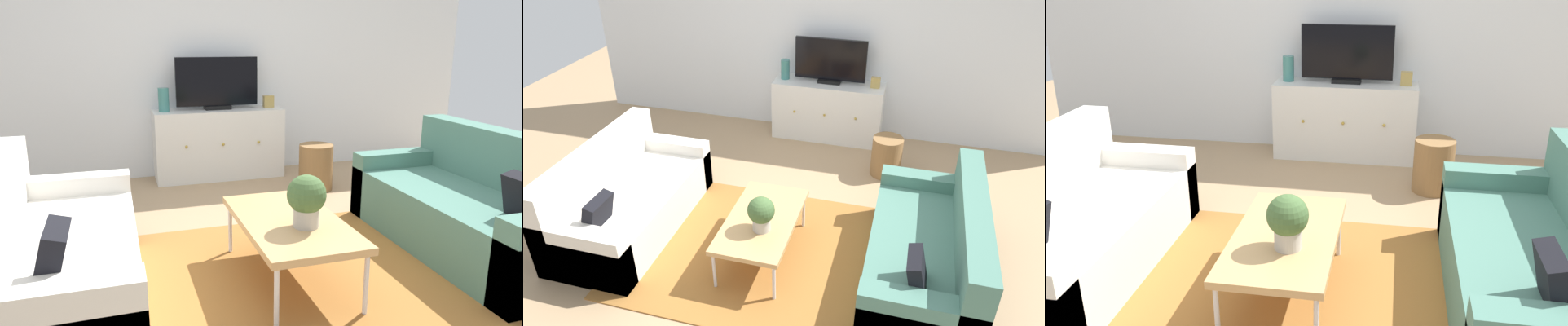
# 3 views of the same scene
# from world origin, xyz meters

# --- Properties ---
(ground_plane) EXTENTS (10.00, 10.00, 0.00)m
(ground_plane) POSITION_xyz_m (0.00, 0.00, 0.00)
(ground_plane) COLOR tan
(wall_back) EXTENTS (6.40, 0.12, 2.70)m
(wall_back) POSITION_xyz_m (0.00, 2.55, 1.35)
(wall_back) COLOR white
(wall_back) RESTS_ON ground_plane
(area_rug) EXTENTS (2.50, 1.90, 0.01)m
(area_rug) POSITION_xyz_m (0.00, -0.15, 0.01)
(area_rug) COLOR #9E662D
(area_rug) RESTS_ON ground_plane
(couch_left_side) EXTENTS (0.86, 1.78, 0.83)m
(couch_left_side) POSITION_xyz_m (-1.44, -0.10, 0.28)
(couch_left_side) COLOR silver
(couch_left_side) RESTS_ON ground_plane
(couch_right_side) EXTENTS (0.86, 1.78, 0.83)m
(couch_right_side) POSITION_xyz_m (1.44, -0.10, 0.28)
(couch_right_side) COLOR #4C7A6B
(couch_right_side) RESTS_ON ground_plane
(coffee_table) EXTENTS (0.59, 1.07, 0.41)m
(coffee_table) POSITION_xyz_m (-0.02, -0.18, 0.38)
(coffee_table) COLOR tan
(coffee_table) RESTS_ON ground_plane
(potted_plant) EXTENTS (0.23, 0.23, 0.31)m
(potted_plant) POSITION_xyz_m (0.03, -0.33, 0.58)
(potted_plant) COLOR #B7B2A8
(potted_plant) RESTS_ON coffee_table
(tv_console) EXTENTS (1.38, 0.47, 0.75)m
(tv_console) POSITION_xyz_m (0.08, 2.27, 0.37)
(tv_console) COLOR white
(tv_console) RESTS_ON ground_plane
(flat_screen_tv) EXTENTS (0.88, 0.16, 0.55)m
(flat_screen_tv) POSITION_xyz_m (0.08, 2.29, 1.02)
(flat_screen_tv) COLOR black
(flat_screen_tv) RESTS_ON tv_console
(glass_vase) EXTENTS (0.11, 0.11, 0.25)m
(glass_vase) POSITION_xyz_m (-0.49, 2.27, 0.87)
(glass_vase) COLOR teal
(glass_vase) RESTS_ON tv_console
(mantel_clock) EXTENTS (0.11, 0.07, 0.13)m
(mantel_clock) POSITION_xyz_m (0.65, 2.27, 0.81)
(mantel_clock) COLOR tan
(mantel_clock) RESTS_ON tv_console
(wicker_basket) EXTENTS (0.34, 0.34, 0.46)m
(wicker_basket) POSITION_xyz_m (0.91, 1.53, 0.23)
(wicker_basket) COLOR olive
(wicker_basket) RESTS_ON ground_plane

